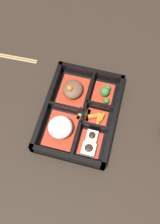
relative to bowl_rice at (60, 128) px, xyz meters
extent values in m
plane|color=black|center=(0.07, -0.04, -0.03)|extent=(3.00, 3.00, 0.00)
cube|color=black|center=(0.07, -0.04, -0.03)|extent=(0.32, 0.23, 0.01)
cube|color=black|center=(0.07, -0.15, -0.01)|extent=(0.32, 0.01, 0.05)
cube|color=black|center=(0.07, 0.07, -0.01)|extent=(0.32, 0.01, 0.05)
cube|color=black|center=(-0.08, -0.04, -0.01)|extent=(0.01, 0.23, 0.05)
cube|color=black|center=(0.23, -0.04, -0.01)|extent=(0.01, 0.23, 0.05)
cube|color=black|center=(0.07, -0.06, -0.01)|extent=(0.29, 0.01, 0.05)
cube|color=black|center=(0.03, -0.10, -0.01)|extent=(0.01, 0.09, 0.05)
cube|color=black|center=(0.11, -0.10, -0.01)|extent=(0.01, 0.09, 0.05)
cube|color=black|center=(0.07, 0.00, -0.01)|extent=(0.01, 0.12, 0.05)
cube|color=#B22D19|center=(0.00, 0.00, -0.02)|extent=(0.13, 0.09, 0.01)
ellipsoid|color=silver|center=(0.00, 0.00, 0.00)|extent=(0.08, 0.08, 0.05)
cube|color=#B22D19|center=(0.15, 0.00, -0.02)|extent=(0.13, 0.09, 0.01)
ellipsoid|color=brown|center=(0.15, 0.00, 0.00)|extent=(0.07, 0.07, 0.03)
sphere|color=#D1661E|center=(0.14, 0.01, 0.02)|extent=(0.02, 0.02, 0.02)
cube|color=#B22D19|center=(-0.02, -0.10, -0.02)|extent=(0.08, 0.07, 0.01)
cube|color=beige|center=(-0.04, -0.10, -0.01)|extent=(0.04, 0.04, 0.02)
ellipsoid|color=black|center=(-0.04, -0.10, 0.01)|extent=(0.02, 0.03, 0.01)
cube|color=beige|center=(0.00, -0.10, -0.01)|extent=(0.04, 0.03, 0.02)
ellipsoid|color=black|center=(0.00, -0.10, 0.00)|extent=(0.02, 0.02, 0.01)
cube|color=#B22D19|center=(0.07, -0.10, -0.02)|extent=(0.06, 0.07, 0.01)
cylinder|color=#D1661E|center=(0.08, -0.12, -0.01)|extent=(0.03, 0.02, 0.01)
cylinder|color=#D1661E|center=(0.08, -0.09, -0.01)|extent=(0.03, 0.04, 0.02)
cylinder|color=#D1661E|center=(0.06, -0.11, -0.01)|extent=(0.05, 0.01, 0.01)
cube|color=#B22D19|center=(0.16, -0.10, -0.02)|extent=(0.09, 0.07, 0.01)
sphere|color=#2D6B2D|center=(0.17, -0.11, -0.01)|extent=(0.02, 0.02, 0.02)
sphere|color=#2D6B2D|center=(0.16, -0.11, 0.00)|extent=(0.03, 0.03, 0.03)
sphere|color=#2D6B2D|center=(0.13, -0.12, -0.01)|extent=(0.02, 0.02, 0.02)
sphere|color=#2D6B2D|center=(0.18, -0.11, -0.01)|extent=(0.02, 0.02, 0.02)
cube|color=#B22D19|center=(0.08, -0.06, -0.02)|extent=(0.04, 0.04, 0.01)
cylinder|color=#75A84C|center=(0.07, -0.06, -0.02)|extent=(0.02, 0.02, 0.00)
cylinder|color=#75A84C|center=(0.08, -0.05, -0.02)|extent=(0.02, 0.02, 0.01)
cylinder|color=#A87F51|center=(0.23, 0.28, -0.03)|extent=(0.02, 0.22, 0.01)
cylinder|color=#A87F51|center=(0.24, 0.28, -0.03)|extent=(0.02, 0.22, 0.01)
camera|label=1|loc=(-0.28, -0.14, 0.76)|focal=42.00mm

